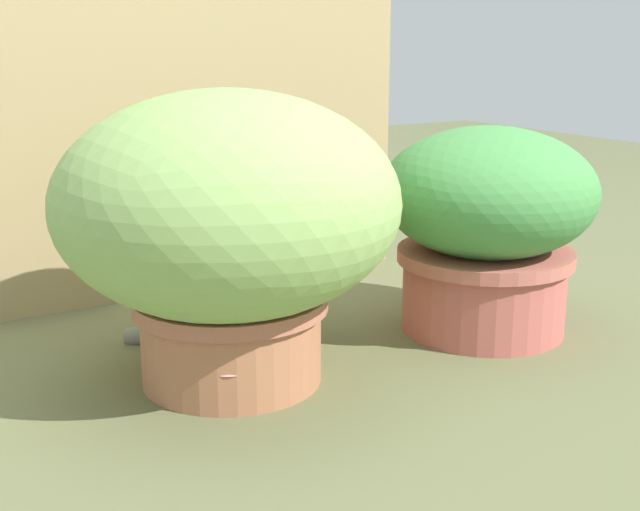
# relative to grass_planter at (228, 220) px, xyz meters

# --- Properties ---
(ground_plane) EXTENTS (6.00, 6.00, 0.00)m
(ground_plane) POSITION_rel_grass_planter_xyz_m (0.07, -0.03, -0.27)
(ground_plane) COLOR #616541
(cardboard_backdrop) EXTENTS (1.12, 0.03, 0.73)m
(cardboard_backdrop) POSITION_rel_grass_planter_xyz_m (0.10, 0.50, 0.10)
(cardboard_backdrop) COLOR tan
(cardboard_backdrop) RESTS_ON ground
(grass_planter) EXTENTS (0.54, 0.54, 0.47)m
(grass_planter) POSITION_rel_grass_planter_xyz_m (0.00, 0.00, 0.00)
(grass_planter) COLOR #AB6A49
(grass_planter) RESTS_ON ground
(leafy_planter) EXTENTS (0.40, 0.40, 0.38)m
(leafy_planter) POSITION_rel_grass_planter_xyz_m (0.51, -0.03, -0.06)
(leafy_planter) COLOR #B95B52
(leafy_planter) RESTS_ON ground
(cat) EXTENTS (0.31, 0.35, 0.32)m
(cat) POSITION_rel_grass_planter_xyz_m (0.04, 0.07, -0.14)
(cat) COLOR slate
(cat) RESTS_ON ground
(mushroom_ornament_pink) EXTENTS (0.07, 0.07, 0.09)m
(mushroom_ornament_pink) POSITION_rel_grass_planter_xyz_m (-0.05, -0.10, -0.20)
(mushroom_ornament_pink) COLOR silver
(mushroom_ornament_pink) RESTS_ON ground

